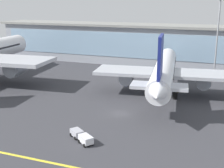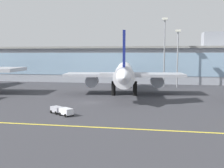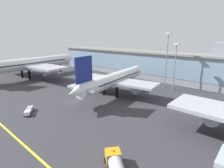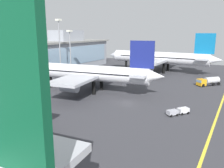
% 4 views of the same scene
% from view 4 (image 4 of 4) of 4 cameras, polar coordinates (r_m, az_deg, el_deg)
% --- Properties ---
extents(ground_plane, '(180.00, 180.00, 0.00)m').
position_cam_4_polar(ground_plane, '(61.89, 3.66, -4.75)').
color(ground_plane, '#38383D').
extents(taxiway_centreline_stripe, '(144.00, 0.50, 0.01)m').
position_cam_4_polar(taxiway_centreline_stripe, '(56.39, 24.35, -7.70)').
color(taxiway_centreline_stripe, yellow).
rests_on(taxiway_centreline_stripe, ground).
extents(terminal_building, '(130.14, 14.00, 19.30)m').
position_cam_4_polar(terminal_building, '(94.68, -24.62, 4.92)').
color(terminal_building, '#9399A3').
rests_on(terminal_building, ground).
extents(airliner_near_right, '(33.97, 46.84, 16.19)m').
position_cam_4_polar(airliner_near_right, '(72.88, -5.57, 2.70)').
color(airliner_near_right, black).
rests_on(airliner_near_right, ground).
extents(airliner_far_right, '(39.03, 53.75, 17.95)m').
position_cam_4_polar(airliner_far_right, '(110.95, 11.68, 6.33)').
color(airliner_far_right, black).
rests_on(airliner_far_right, ground).
extents(fuel_tanker_truck, '(8.58, 7.55, 2.90)m').
position_cam_4_polar(fuel_tanker_truck, '(88.16, 22.63, 0.62)').
color(fuel_tanker_truck, black).
rests_on(fuel_tanker_truck, ground).
extents(baggage_tug_near, '(5.41, 4.58, 1.40)m').
position_cam_4_polar(baggage_tug_near, '(55.48, 16.03, -6.50)').
color(baggage_tug_near, black).
rests_on(baggage_tug_near, ground).
extents(apron_light_mast_west, '(1.80, 1.80, 23.34)m').
position_cam_4_polar(apron_light_mast_west, '(93.64, -12.86, 10.48)').
color(apron_light_mast_west, gray).
rests_on(apron_light_mast_west, ground).
extents(apron_light_mast_centre, '(1.80, 1.80, 19.21)m').
position_cam_4_polar(apron_light_mast_centre, '(96.05, -10.32, 9.25)').
color(apron_light_mast_centre, gray).
rests_on(apron_light_mast_centre, ground).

